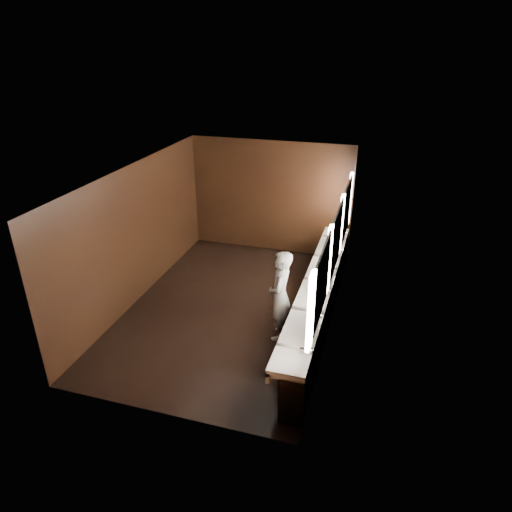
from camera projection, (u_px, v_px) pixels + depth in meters
The scene contains 10 objects.
floor at pixel (232, 308), 9.28m from camera, with size 6.00×6.00×0.00m, color black.
ceiling at pixel (228, 174), 8.06m from camera, with size 4.00×6.00×0.02m, color #2D2D2B.
wall_back at pixel (270, 197), 11.25m from camera, with size 4.00×0.02×2.80m, color black.
wall_front at pixel (155, 335), 6.08m from camera, with size 4.00×0.02×2.80m, color black.
wall_left at pixel (136, 234), 9.18m from camera, with size 0.02×6.00×2.80m, color black.
wall_right at pixel (335, 259), 8.15m from camera, with size 0.02×6.00×2.80m, color black.
sink_counter at pixel (321, 300), 8.60m from camera, with size 0.55×5.40×1.01m.
mirror_band at pixel (336, 241), 8.01m from camera, with size 0.06×5.03×1.15m.
person at pixel (280, 296), 8.06m from camera, with size 0.62×0.41×1.70m, color #7C90B9.
trash_bin at pixel (289, 362), 7.26m from camera, with size 0.40×0.40×0.62m, color black.
Camera 1 is at (2.72, -7.42, 5.00)m, focal length 32.00 mm.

